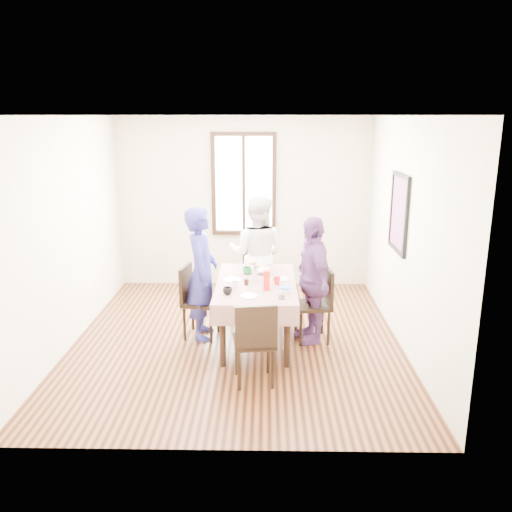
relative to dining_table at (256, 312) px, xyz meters
name	(u,v)px	position (x,y,z in m)	size (l,w,h in m)	color
ground	(237,339)	(-0.24, 0.04, -0.38)	(4.50, 4.50, 0.00)	black
back_wall	(244,203)	(-0.24, 2.29, 0.98)	(4.00, 4.00, 0.00)	beige
right_wall	(406,234)	(1.76, 0.04, 0.98)	(4.50, 4.50, 0.00)	beige
window_frame	(244,184)	(-0.24, 2.27, 1.27)	(1.02, 0.06, 1.62)	black
window_pane	(244,184)	(-0.24, 2.28, 1.27)	(0.90, 0.02, 1.50)	white
art_poster	(399,213)	(1.74, 0.34, 1.18)	(0.04, 0.76, 0.96)	red
dining_table	(256,312)	(0.00, 0.00, 0.00)	(0.83, 1.50, 0.75)	black
tablecloth	(256,283)	(0.00, 0.00, 0.38)	(0.95, 1.62, 0.01)	#56060A
chair_left	(201,302)	(-0.69, 0.14, 0.08)	(0.42, 0.42, 0.91)	black
chair_right	(312,305)	(0.69, 0.05, 0.08)	(0.42, 0.42, 0.91)	black
chair_far	(257,280)	(0.00, 1.03, 0.08)	(0.42, 0.42, 0.91)	black
chair_near	(254,341)	(0.00, -1.03, 0.08)	(0.42, 0.42, 0.91)	black
person_left	(202,273)	(-0.67, 0.14, 0.45)	(0.60, 0.39, 1.65)	navy
person_far	(257,255)	(0.00, 1.01, 0.46)	(0.81, 0.63, 1.66)	white
person_right	(312,280)	(0.67, 0.05, 0.40)	(0.91, 0.38, 1.56)	#673C79
mug_black	(227,291)	(-0.31, -0.46, 0.43)	(0.11, 0.11, 0.08)	black
mug_flag	(277,281)	(0.25, -0.07, 0.43)	(0.09, 0.09, 0.08)	red
mug_green	(247,271)	(-0.12, 0.33, 0.43)	(0.11, 0.11, 0.09)	#0C7226
serving_bowl	(261,271)	(0.05, 0.37, 0.42)	(0.24, 0.24, 0.06)	white
juice_carton	(267,280)	(0.13, -0.28, 0.50)	(0.07, 0.07, 0.23)	red
butter_tub	(285,290)	(0.34, -0.39, 0.42)	(0.11, 0.11, 0.06)	white
jam_jar	(246,282)	(-0.11, -0.11, 0.43)	(0.06, 0.06, 0.08)	black
drinking_glass	(235,283)	(-0.24, -0.22, 0.44)	(0.07, 0.07, 0.10)	silver
smartphone	(281,297)	(0.29, -0.56, 0.39)	(0.07, 0.13, 0.01)	black
flower_vase	(255,276)	(-0.02, 0.02, 0.45)	(0.07, 0.07, 0.13)	silver
plate_left	(232,280)	(-0.29, 0.06, 0.39)	(0.20, 0.20, 0.01)	white
plate_right	(281,279)	(0.31, 0.11, 0.39)	(0.20, 0.20, 0.01)	white
plate_far	(257,268)	(0.00, 0.59, 0.39)	(0.20, 0.20, 0.01)	white
plate_near	(250,296)	(-0.06, -0.52, 0.39)	(0.20, 0.20, 0.01)	white
butter_lid	(285,287)	(0.34, -0.39, 0.45)	(0.12, 0.12, 0.01)	blue
flower_bunch	(255,267)	(-0.02, 0.02, 0.57)	(0.09, 0.09, 0.10)	yellow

